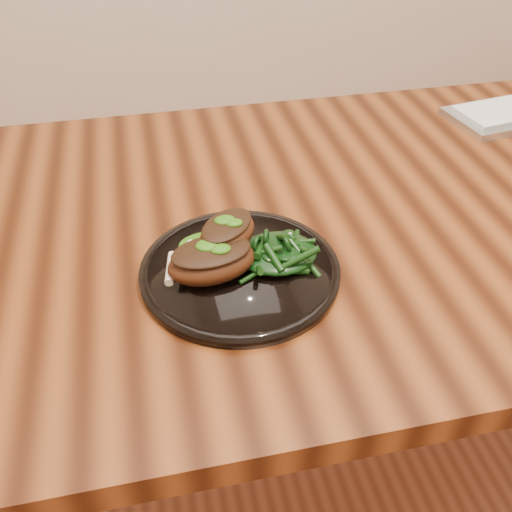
% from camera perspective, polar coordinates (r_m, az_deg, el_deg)
% --- Properties ---
extents(desk, '(1.60, 0.80, 0.75)m').
position_cam_1_polar(desk, '(0.97, 11.31, 1.38)').
color(desk, black).
rests_on(desk, ground).
extents(plate, '(0.26, 0.26, 0.02)m').
position_cam_1_polar(plate, '(0.75, -1.61, -1.46)').
color(plate, black).
rests_on(plate, desk).
extents(lamb_chop_front, '(0.13, 0.09, 0.05)m').
position_cam_1_polar(lamb_chop_front, '(0.72, -4.51, -0.40)').
color(lamb_chop_front, '#431D0C').
rests_on(lamb_chop_front, plate).
extents(lamb_chop_back, '(0.11, 0.11, 0.04)m').
position_cam_1_polar(lamb_chop_back, '(0.74, -2.96, 2.37)').
color(lamb_chop_back, '#431D0C').
rests_on(lamb_chop_back, plate).
extents(herb_smear, '(0.08, 0.05, 0.01)m').
position_cam_1_polar(herb_smear, '(0.79, -4.76, 1.31)').
color(herb_smear, '#1B4E08').
rests_on(herb_smear, plate).
extents(greens_heap, '(0.11, 0.10, 0.04)m').
position_cam_1_polar(greens_heap, '(0.75, 2.17, 0.73)').
color(greens_heap, black).
rests_on(greens_heap, plate).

